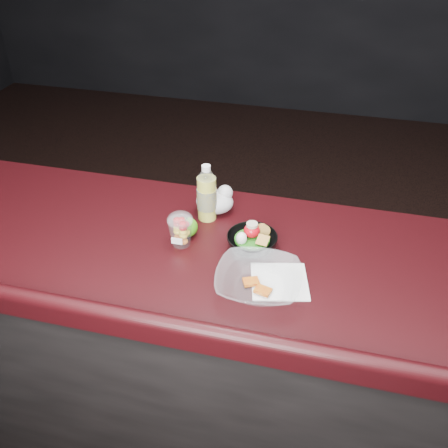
{
  "coord_description": "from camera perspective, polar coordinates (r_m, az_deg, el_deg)",
  "views": [
    {
      "loc": [
        0.24,
        -0.88,
        1.98
      ],
      "look_at": [
        -0.07,
        0.33,
        1.1
      ],
      "focal_mm": 40.0,
      "sensor_mm": 36.0,
      "label": 1
    }
  ],
  "objects": [
    {
      "name": "counter",
      "position": [
        1.9,
        1.76,
        -15.46
      ],
      "size": [
        4.06,
        0.71,
        1.02
      ],
      "color": "black",
      "rests_on": "ground"
    },
    {
      "name": "snack_bowl",
      "position": [
        1.55,
        3.18,
        -1.92
      ],
      "size": [
        0.2,
        0.2,
        0.09
      ],
      "rotation": [
        0.0,
        0.0,
        -0.38
      ],
      "color": "black",
      "rests_on": "counter"
    },
    {
      "name": "green_apple",
      "position": [
        1.6,
        -4.23,
        -0.35
      ],
      "size": [
        0.07,
        0.07,
        0.07
      ],
      "color": "#29770D",
      "rests_on": "counter"
    },
    {
      "name": "lemonade_bottle",
      "position": [
        1.66,
        -1.98,
        3.14
      ],
      "size": [
        0.07,
        0.07,
        0.2
      ],
      "color": "gold",
      "rests_on": "counter"
    },
    {
      "name": "takeout_bowl",
      "position": [
        1.4,
        3.94,
        -6.54
      ],
      "size": [
        0.25,
        0.25,
        0.06
      ],
      "rotation": [
        0.0,
        0.0,
        0.06
      ],
      "color": "silver",
      "rests_on": "counter"
    },
    {
      "name": "plastic_bag",
      "position": [
        1.71,
        -0.91,
        2.7
      ],
      "size": [
        0.13,
        0.11,
        0.1
      ],
      "color": "silver",
      "rests_on": "counter"
    },
    {
      "name": "paper_napkin",
      "position": [
        1.45,
        6.35,
        -6.54
      ],
      "size": [
        0.19,
        0.19,
        0.0
      ],
      "primitive_type": "cube",
      "rotation": [
        0.0,
        0.0,
        0.23
      ],
      "color": "white",
      "rests_on": "counter"
    },
    {
      "name": "fruit_cup",
      "position": [
        1.55,
        -4.99,
        -0.54
      ],
      "size": [
        0.08,
        0.08,
        0.12
      ],
      "color": "white",
      "rests_on": "counter"
    }
  ]
}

